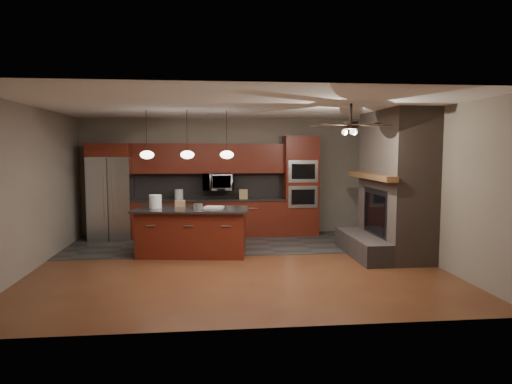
{
  "coord_description": "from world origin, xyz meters",
  "views": [
    {
      "loc": [
        -0.52,
        -8.06,
        2.06
      ],
      "look_at": [
        0.4,
        0.6,
        1.25
      ],
      "focal_mm": 32.0,
      "sensor_mm": 36.0,
      "label": 1
    }
  ],
  "objects": [
    {
      "name": "counter_bucket",
      "position": [
        -1.2,
        2.7,
        1.01
      ],
      "size": [
        0.25,
        0.25,
        0.23
      ],
      "primitive_type": "cylinder",
      "rotation": [
        0.0,
        0.0,
        0.26
      ],
      "color": "silver",
      "rests_on": "back_cabinetry"
    },
    {
      "name": "pendant_center",
      "position": [
        -0.9,
        0.7,
        1.96
      ],
      "size": [
        0.26,
        0.26,
        0.92
      ],
      "color": "black",
      "rests_on": "ceiling"
    },
    {
      "name": "microwave",
      "position": [
        -0.27,
        2.75,
        1.3
      ],
      "size": [
        0.73,
        0.41,
        0.5
      ],
      "primitive_type": "imported",
      "color": "silver",
      "rests_on": "back_cabinetry"
    },
    {
      "name": "ceiling_fan",
      "position": [
        1.8,
        -0.8,
        2.46
      ],
      "size": [
        1.27,
        1.33,
        0.41
      ],
      "color": "black",
      "rests_on": "ceiling"
    },
    {
      "name": "ground",
      "position": [
        0.0,
        0.0,
        0.0
      ],
      "size": [
        7.0,
        7.0,
        0.0
      ],
      "primitive_type": "plane",
      "color": "brown",
      "rests_on": "ground"
    },
    {
      "name": "pendant_left",
      "position": [
        -1.65,
        0.7,
        1.96
      ],
      "size": [
        0.26,
        0.26,
        0.92
      ],
      "color": "black",
      "rests_on": "ceiling"
    },
    {
      "name": "back_cabinetry",
      "position": [
        -0.48,
        2.74,
        0.89
      ],
      "size": [
        3.59,
        0.64,
        2.2
      ],
      "color": "#581A10",
      "rests_on": "ground"
    },
    {
      "name": "pendant_right",
      "position": [
        -0.15,
        0.7,
        1.96
      ],
      "size": [
        0.26,
        0.26,
        0.92
      ],
      "color": "black",
      "rests_on": "ceiling"
    },
    {
      "name": "white_bucket",
      "position": [
        -1.54,
        0.92,
        1.05
      ],
      "size": [
        0.33,
        0.33,
        0.26
      ],
      "primitive_type": "cylinder",
      "rotation": [
        0.0,
        0.0,
        -0.51
      ],
      "color": "white",
      "rests_on": "kitchen_island"
    },
    {
      "name": "left_wall",
      "position": [
        -3.5,
        0.0,
        1.4
      ],
      "size": [
        0.02,
        6.0,
        2.8
      ],
      "primitive_type": "cube",
      "color": "gray",
      "rests_on": "ground"
    },
    {
      "name": "refrigerator",
      "position": [
        -2.73,
        2.62,
        1.1
      ],
      "size": [
        0.95,
        0.75,
        2.19
      ],
      "color": "silver",
      "rests_on": "ground"
    },
    {
      "name": "paint_can",
      "position": [
        -0.71,
        0.66,
        0.98
      ],
      "size": [
        0.17,
        0.17,
        0.11
      ],
      "primitive_type": "cylinder",
      "rotation": [
        0.0,
        0.0,
        -0.03
      ],
      "color": "silver",
      "rests_on": "kitchen_island"
    },
    {
      "name": "cardboard_box",
      "position": [
        -1.07,
        1.08,
        0.99
      ],
      "size": [
        0.21,
        0.16,
        0.13
      ],
      "primitive_type": "cube",
      "rotation": [
        0.0,
        0.0,
        0.06
      ],
      "color": "#976A4E",
      "rests_on": "kitchen_island"
    },
    {
      "name": "fireplace_column",
      "position": [
        3.04,
        0.4,
        1.3
      ],
      "size": [
        1.3,
        2.1,
        2.8
      ],
      "color": "brown",
      "rests_on": "ground"
    },
    {
      "name": "kitchen_island",
      "position": [
        -0.83,
        0.8,
        0.46
      ],
      "size": [
        2.31,
        1.28,
        0.92
      ],
      "rotation": [
        0.0,
        0.0,
        -0.13
      ],
      "color": "#581A10",
      "rests_on": "ground"
    },
    {
      "name": "back_wall",
      "position": [
        0.0,
        3.0,
        1.4
      ],
      "size": [
        7.0,
        0.02,
        2.8
      ],
      "primitive_type": "cube",
      "color": "gray",
      "rests_on": "ground"
    },
    {
      "name": "counter_box",
      "position": [
        0.32,
        2.65,
        1.01
      ],
      "size": [
        0.2,
        0.16,
        0.22
      ],
      "primitive_type": "cube",
      "rotation": [
        0.0,
        0.0,
        -0.05
      ],
      "color": "tan",
      "rests_on": "back_cabinetry"
    },
    {
      "name": "oven_tower",
      "position": [
        1.7,
        2.69,
        1.19
      ],
      "size": [
        0.8,
        0.63,
        2.38
      ],
      "color": "#581A10",
      "rests_on": "ground"
    },
    {
      "name": "right_wall",
      "position": [
        3.5,
        0.0,
        1.4
      ],
      "size": [
        0.02,
        6.0,
        2.8
      ],
      "primitive_type": "cube",
      "color": "gray",
      "rests_on": "ground"
    },
    {
      "name": "slate_tile_patch",
      "position": [
        0.0,
        1.8,
        0.01
      ],
      "size": [
        7.0,
        2.4,
        0.01
      ],
      "primitive_type": "cube",
      "color": "#353230",
      "rests_on": "ground"
    },
    {
      "name": "ceiling",
      "position": [
        0.0,
        0.0,
        2.8
      ],
      "size": [
        7.0,
        6.0,
        0.02
      ],
      "primitive_type": "cube",
      "color": "white",
      "rests_on": "back_wall"
    },
    {
      "name": "paint_tray",
      "position": [
        -0.4,
        0.79,
        0.94
      ],
      "size": [
        0.41,
        0.34,
        0.04
      ],
      "primitive_type": "cube",
      "rotation": [
        0.0,
        0.0,
        -0.3
      ],
      "color": "silver",
      "rests_on": "kitchen_island"
    }
  ]
}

